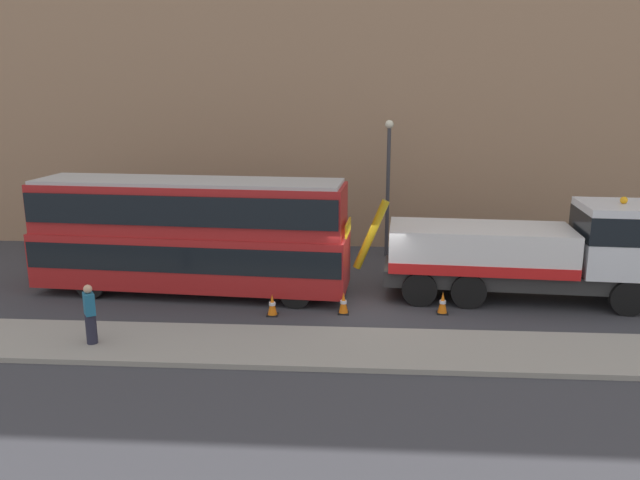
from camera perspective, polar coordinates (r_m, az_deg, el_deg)
The scene contains 10 objects.
ground_plane at distance 21.53m, azimuth 4.21°, elevation -5.60°, with size 120.00×120.00×0.00m, color #38383D.
near_kerb at distance 17.59m, azimuth 4.30°, elevation -9.87°, with size 60.00×2.80×0.15m, color gray.
building_facade at distance 28.58m, azimuth 4.39°, elevation 15.59°, with size 60.00×1.50×16.00m.
recovery_tow_truck at distance 22.31m, azimuth 18.89°, elevation -0.91°, with size 10.22×3.27×3.67m.
double_decker_bus at distance 22.24m, azimuth -11.73°, elevation 0.76°, with size 11.17×3.32×4.06m.
pedestrian_onlooker at distance 18.54m, azimuth -20.26°, elevation -6.44°, with size 0.44×0.48×1.71m.
traffic_cone_near_bus at distance 20.12m, azimuth -4.38°, elevation -5.97°, with size 0.36×0.36×0.72m.
traffic_cone_midway at distance 20.24m, azimuth 2.16°, elevation -5.82°, with size 0.36×0.36×0.72m.
traffic_cone_near_truck at distance 20.61m, azimuth 11.14°, elevation -5.72°, with size 0.36×0.36×0.72m.
street_lamp at distance 26.64m, azimuth 6.24°, elevation 5.78°, with size 0.36×0.36×5.83m.
Camera 1 is at (-0.25, -20.33, 7.08)m, focal length 35.03 mm.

